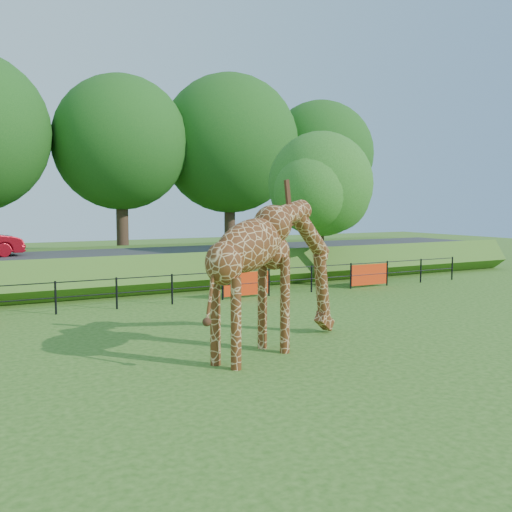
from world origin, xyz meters
name	(u,v)px	position (x,y,z in m)	size (l,w,h in m)	color
ground	(288,357)	(0.00, 0.00, 0.00)	(90.00, 90.00, 0.00)	#2D5916
giraffe	(277,275)	(0.12, 0.73, 1.86)	(5.22, 0.96, 3.73)	#592C12
perimeter_fence	(172,289)	(0.00, 8.00, 0.55)	(28.07, 0.10, 1.10)	black
embankment	(118,266)	(0.00, 15.50, 0.65)	(40.00, 9.00, 1.30)	#2D5916
road	(126,254)	(0.00, 14.00, 1.36)	(40.00, 5.00, 0.12)	#2C2C2F
visitor	(238,273)	(3.65, 10.07, 0.69)	(0.51, 0.33, 1.39)	black
tree_east	(322,188)	(7.60, 9.63, 4.28)	(5.40, 4.71, 6.76)	#342317
bg_tree_line	(119,142)	(1.89, 22.00, 7.19)	(37.30, 8.80, 11.82)	#342317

